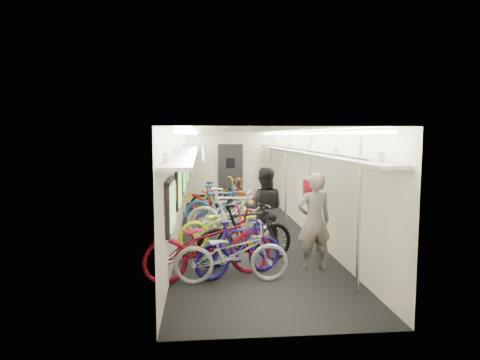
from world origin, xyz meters
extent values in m
plane|color=black|center=(0.00, 0.00, 0.00)|extent=(10.00, 10.00, 0.00)
plane|color=white|center=(0.00, 0.00, 2.40)|extent=(10.00, 10.00, 0.00)
plane|color=beige|center=(-1.50, 0.00, 1.20)|extent=(0.00, 10.00, 10.00)
plane|color=beige|center=(1.50, 0.00, 1.20)|extent=(0.00, 10.00, 10.00)
plane|color=beige|center=(0.00, 5.00, 1.20)|extent=(3.00, 0.00, 3.00)
plane|color=beige|center=(0.00, -5.00, 1.20)|extent=(3.00, 0.00, 3.00)
cube|color=black|center=(-1.46, -3.20, 1.25)|extent=(0.06, 1.10, 0.80)
cube|color=#97E463|center=(-1.42, -3.20, 1.25)|extent=(0.02, 0.96, 0.66)
cube|color=black|center=(-1.46, -1.00, 1.25)|extent=(0.06, 1.10, 0.80)
cube|color=#97E463|center=(-1.42, -1.00, 1.25)|extent=(0.02, 0.96, 0.66)
cube|color=black|center=(-1.46, 1.20, 1.25)|extent=(0.06, 1.10, 0.80)
cube|color=#97E463|center=(-1.42, 1.20, 1.25)|extent=(0.02, 0.96, 0.66)
cube|color=black|center=(-1.46, 3.40, 1.25)|extent=(0.06, 1.10, 0.80)
cube|color=#97E463|center=(-1.42, 3.40, 1.25)|extent=(0.02, 0.96, 0.66)
cube|color=yellow|center=(-1.45, -2.10, 1.30)|extent=(0.02, 0.22, 0.30)
cube|color=yellow|center=(-1.45, 0.10, 1.30)|extent=(0.02, 0.22, 0.30)
cube|color=yellow|center=(-1.45, 2.30, 1.30)|extent=(0.02, 0.22, 0.30)
cube|color=black|center=(0.00, 4.94, 1.00)|extent=(0.85, 0.08, 2.00)
cube|color=#999BA0|center=(-1.28, 0.00, 1.92)|extent=(0.40, 9.70, 0.05)
cube|color=#999BA0|center=(1.28, 0.00, 1.92)|extent=(0.40, 9.70, 0.05)
cylinder|color=silver|center=(-0.95, 0.00, 2.02)|extent=(0.04, 9.70, 0.04)
cylinder|color=silver|center=(0.95, 0.00, 2.02)|extent=(0.04, 9.70, 0.04)
cube|color=white|center=(-1.20, 0.00, 2.34)|extent=(0.18, 9.60, 0.04)
cube|color=white|center=(1.20, 0.00, 2.34)|extent=(0.18, 9.60, 0.04)
cylinder|color=silver|center=(1.25, -3.80, 1.20)|extent=(0.05, 0.05, 2.38)
cylinder|color=silver|center=(1.25, -1.00, 1.20)|extent=(0.05, 0.05, 2.38)
cylinder|color=silver|center=(1.25, 1.50, 1.20)|extent=(0.05, 0.05, 2.38)
cylinder|color=silver|center=(1.25, 4.00, 1.20)|extent=(0.05, 0.05, 2.38)
imported|color=#A8A7AC|center=(-0.52, -3.14, 0.47)|extent=(1.81, 0.70, 0.94)
imported|color=navy|center=(-0.38, -2.84, 0.47)|extent=(1.62, 1.03, 0.95)
imported|color=maroon|center=(-0.88, -2.92, 0.57)|extent=(2.31, 1.40, 1.15)
imported|color=black|center=(-0.22, -2.25, 0.56)|extent=(1.94, 1.11, 1.12)
imported|color=#DCED16|center=(-0.57, -1.14, 0.49)|extent=(1.99, 1.28, 0.99)
imported|color=#BBBABC|center=(-0.36, -0.42, 0.58)|extent=(2.00, 0.82, 1.17)
imported|color=#9D9EA1|center=(-0.33, 0.50, 0.51)|extent=(2.06, 1.42, 1.03)
imported|color=#1B52A2|center=(-0.54, 1.04, 0.53)|extent=(1.77, 0.54, 1.06)
imported|color=maroon|center=(-0.53, 1.87, 0.56)|extent=(2.18, 0.83, 1.13)
imported|color=black|center=(-0.50, 2.22, 0.50)|extent=(1.73, 0.74, 1.01)
imported|color=gold|center=(-0.59, 2.17, 0.56)|extent=(2.26, 1.50, 1.12)
imported|color=gray|center=(0.93, -2.57, 0.84)|extent=(0.65, 0.46, 1.67)
imported|color=black|center=(0.25, -1.29, 0.83)|extent=(0.91, 0.76, 1.67)
cube|color=#A71021|center=(1.05, -1.80, 1.28)|extent=(0.26, 0.15, 0.38)
camera|label=1|loc=(-0.98, -9.63, 2.30)|focal=32.00mm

